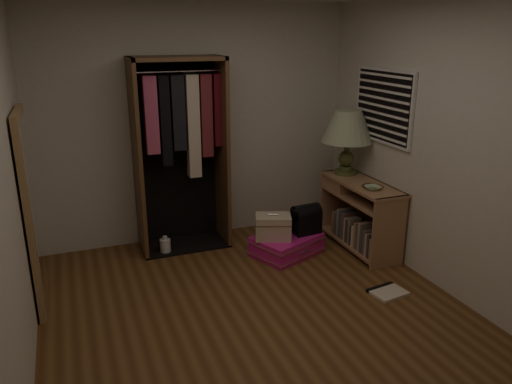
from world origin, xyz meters
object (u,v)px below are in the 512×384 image
(console_bookshelf, at_px, (359,212))
(open_wardrobe, at_px, (183,138))
(table_lamp, at_px, (348,128))
(floor_mirror, at_px, (31,211))
(train_case, at_px, (273,227))
(white_jug, at_px, (165,246))
(black_bag, at_px, (306,218))
(pink_suitcase, at_px, (287,245))

(console_bookshelf, distance_m, open_wardrobe, 2.07)
(table_lamp, bearing_deg, floor_mirror, -173.73)
(train_case, distance_m, white_jug, 1.19)
(black_bag, distance_m, white_jug, 1.54)
(table_lamp, distance_m, white_jug, 2.37)
(console_bookshelf, bearing_deg, black_bag, 172.01)
(pink_suitcase, xyz_separation_m, black_bag, (0.22, -0.00, 0.27))
(train_case, relative_size, table_lamp, 0.61)
(table_lamp, bearing_deg, pink_suitcase, -163.86)
(open_wardrobe, bearing_deg, white_jug, -148.24)
(open_wardrobe, relative_size, black_bag, 6.38)
(floor_mirror, bearing_deg, black_bag, 2.48)
(black_bag, distance_m, table_lamp, 1.11)
(console_bookshelf, relative_size, floor_mirror, 0.66)
(black_bag, xyz_separation_m, table_lamp, (0.60, 0.24, 0.89))
(floor_mirror, bearing_deg, white_jug, 26.43)
(train_case, bearing_deg, open_wardrobe, 159.63)
(floor_mirror, xyz_separation_m, pink_suitcase, (2.42, 0.12, -0.74))
(open_wardrobe, height_order, table_lamp, open_wardrobe)
(console_bookshelf, height_order, train_case, console_bookshelf)
(console_bookshelf, distance_m, white_jug, 2.14)
(table_lamp, bearing_deg, console_bookshelf, -90.24)
(floor_mirror, distance_m, white_jug, 1.55)
(console_bookshelf, bearing_deg, train_case, 175.50)
(open_wardrobe, bearing_deg, train_case, -40.91)
(pink_suitcase, distance_m, train_case, 0.29)
(console_bookshelf, distance_m, train_case, 0.99)
(train_case, relative_size, black_bag, 1.37)
(floor_mirror, relative_size, train_case, 3.87)
(floor_mirror, distance_m, train_case, 2.31)
(pink_suitcase, height_order, train_case, train_case)
(pink_suitcase, bearing_deg, white_jug, 135.96)
(floor_mirror, xyz_separation_m, black_bag, (2.64, 0.11, -0.47))
(white_jug, bearing_deg, pink_suitcase, -21.71)
(floor_mirror, bearing_deg, open_wardrobe, 27.48)
(train_case, height_order, white_jug, train_case)
(black_bag, bearing_deg, floor_mirror, 176.56)
(train_case, bearing_deg, table_lamp, 34.66)
(pink_suitcase, height_order, table_lamp, table_lamp)
(table_lamp, relative_size, white_jug, 3.62)
(pink_suitcase, distance_m, black_bag, 0.35)
(console_bookshelf, relative_size, open_wardrobe, 0.55)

